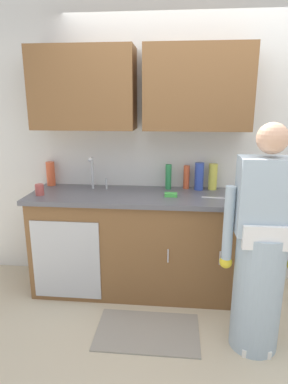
{
  "coord_description": "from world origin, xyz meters",
  "views": [
    {
      "loc": [
        -0.22,
        -2.16,
        1.74
      ],
      "look_at": [
        -0.48,
        0.55,
        1.0
      ],
      "focal_mm": 31.1,
      "sensor_mm": 36.0,
      "label": 1
    }
  ],
  "objects_px": {
    "bottle_cleaner_spray": "(213,177)",
    "bottle_water_short": "(199,176)",
    "sink": "(94,194)",
    "person_at_sink": "(261,259)",
    "knife_on_counter": "(216,198)",
    "bottle_water_tall": "(186,177)",
    "bottle_soap": "(51,174)",
    "sponge": "(171,195)",
    "bottle_dish_liquid": "(168,177)",
    "cup_by_sink": "(40,190)"
  },
  "relations": [
    {
      "from": "person_at_sink",
      "to": "sink",
      "type": "bearing_deg",
      "value": 152.07
    },
    {
      "from": "sponge",
      "to": "bottle_water_tall",
      "type": "bearing_deg",
      "value": 64.51
    },
    {
      "from": "bottle_water_short",
      "to": "sponge",
      "type": "bearing_deg",
      "value": -134.48
    },
    {
      "from": "sink",
      "to": "person_at_sink",
      "type": "height_order",
      "value": "person_at_sink"
    },
    {
      "from": "sink",
      "to": "bottle_water_tall",
      "type": "xyz_separation_m",
      "value": [
        0.85,
        0.23,
        0.12
      ]
    },
    {
      "from": "bottle_dish_liquid",
      "to": "bottle_water_tall",
      "type": "distance_m",
      "value": 0.17
    },
    {
      "from": "bottle_cleaner_spray",
      "to": "bottle_water_short",
      "type": "bearing_deg",
      "value": -169.32
    },
    {
      "from": "bottle_water_short",
      "to": "bottle_cleaner_spray",
      "type": "xyz_separation_m",
      "value": [
        0.13,
        0.02,
        -0.01
      ]
    },
    {
      "from": "sink",
      "to": "sponge",
      "type": "height_order",
      "value": "sink"
    },
    {
      "from": "bottle_water_short",
      "to": "sponge",
      "type": "height_order",
      "value": "bottle_water_short"
    },
    {
      "from": "bottle_cleaner_spray",
      "to": "cup_by_sink",
      "type": "xyz_separation_m",
      "value": [
        -1.54,
        -0.35,
        -0.07
      ]
    },
    {
      "from": "knife_on_counter",
      "to": "sponge",
      "type": "bearing_deg",
      "value": -175.97
    },
    {
      "from": "bottle_soap",
      "to": "knife_on_counter",
      "type": "xyz_separation_m",
      "value": [
        1.57,
        -0.31,
        -0.11
      ]
    },
    {
      "from": "knife_on_counter",
      "to": "sponge",
      "type": "relative_size",
      "value": 2.18
    },
    {
      "from": "person_at_sink",
      "to": "bottle_cleaner_spray",
      "type": "distance_m",
      "value": 1.04
    },
    {
      "from": "bottle_soap",
      "to": "bottle_cleaner_spray",
      "type": "xyz_separation_m",
      "value": [
        1.57,
        -0.01,
        0.0
      ]
    },
    {
      "from": "bottle_dish_liquid",
      "to": "bottle_soap",
      "type": "relative_size",
      "value": 1.01
    },
    {
      "from": "person_at_sink",
      "to": "knife_on_counter",
      "type": "xyz_separation_m",
      "value": [
        -0.25,
        0.63,
        0.25
      ]
    },
    {
      "from": "bottle_dish_liquid",
      "to": "bottle_soap",
      "type": "distance_m",
      "value": 1.16
    },
    {
      "from": "bottle_water_short",
      "to": "person_at_sink",
      "type": "bearing_deg",
      "value": -67.29
    },
    {
      "from": "bottle_soap",
      "to": "bottle_cleaner_spray",
      "type": "relative_size",
      "value": 0.96
    },
    {
      "from": "bottle_soap",
      "to": "knife_on_counter",
      "type": "height_order",
      "value": "bottle_soap"
    },
    {
      "from": "bottle_cleaner_spray",
      "to": "sponge",
      "type": "distance_m",
      "value": 0.49
    },
    {
      "from": "bottle_water_tall",
      "to": "knife_on_counter",
      "type": "bearing_deg",
      "value": -51.62
    },
    {
      "from": "bottle_soap",
      "to": "sponge",
      "type": "distance_m",
      "value": 1.23
    },
    {
      "from": "sink",
      "to": "bottle_water_short",
      "type": "xyz_separation_m",
      "value": [
        0.96,
        0.2,
        0.14
      ]
    },
    {
      "from": "person_at_sink",
      "to": "bottle_cleaner_spray",
      "type": "bearing_deg",
      "value": 105.01
    },
    {
      "from": "bottle_water_tall",
      "to": "bottle_soap",
      "type": "relative_size",
      "value": 0.94
    },
    {
      "from": "knife_on_counter",
      "to": "bottle_water_short",
      "type": "bearing_deg",
      "value": 122.02
    },
    {
      "from": "sponge",
      "to": "bottle_cleaner_spray",
      "type": "bearing_deg",
      "value": 36.4
    },
    {
      "from": "bottle_water_short",
      "to": "sponge",
      "type": "xyz_separation_m",
      "value": [
        -0.25,
        -0.26,
        -0.11
      ]
    },
    {
      "from": "bottle_water_tall",
      "to": "sponge",
      "type": "bearing_deg",
      "value": -115.49
    },
    {
      "from": "bottle_water_short",
      "to": "sink",
      "type": "bearing_deg",
      "value": -168.34
    },
    {
      "from": "bottle_water_tall",
      "to": "cup_by_sink",
      "type": "xyz_separation_m",
      "value": [
        -1.3,
        -0.36,
        -0.06
      ]
    },
    {
      "from": "sink",
      "to": "bottle_dish_liquid",
      "type": "distance_m",
      "value": 0.72
    },
    {
      "from": "bottle_soap",
      "to": "knife_on_counter",
      "type": "relative_size",
      "value": 0.98
    },
    {
      "from": "bottle_water_tall",
      "to": "bottle_water_short",
      "type": "bearing_deg",
      "value": -16.63
    },
    {
      "from": "person_at_sink",
      "to": "bottle_dish_liquid",
      "type": "bearing_deg",
      "value": 126.23
    },
    {
      "from": "sink",
      "to": "cup_by_sink",
      "type": "xyz_separation_m",
      "value": [
        -0.45,
        -0.13,
        0.06
      ]
    },
    {
      "from": "bottle_dish_liquid",
      "to": "knife_on_counter",
      "type": "relative_size",
      "value": 0.98
    },
    {
      "from": "bottle_soap",
      "to": "bottle_water_tall",
      "type": "bearing_deg",
      "value": 0.05
    },
    {
      "from": "bottle_soap",
      "to": "knife_on_counter",
      "type": "bearing_deg",
      "value": -11.11
    },
    {
      "from": "bottle_cleaner_spray",
      "to": "cup_by_sink",
      "type": "distance_m",
      "value": 1.58
    },
    {
      "from": "bottle_soap",
      "to": "sponge",
      "type": "xyz_separation_m",
      "value": [
        1.19,
        -0.29,
        -0.1
      ]
    },
    {
      "from": "bottle_water_tall",
      "to": "bottle_soap",
      "type": "height_order",
      "value": "bottle_soap"
    },
    {
      "from": "person_at_sink",
      "to": "knife_on_counter",
      "type": "distance_m",
      "value": 0.73
    },
    {
      "from": "bottle_water_tall",
      "to": "knife_on_counter",
      "type": "distance_m",
      "value": 0.41
    },
    {
      "from": "bottle_water_tall",
      "to": "bottle_dish_liquid",
      "type": "bearing_deg",
      "value": -168.27
    },
    {
      "from": "bottle_water_short",
      "to": "sponge",
      "type": "relative_size",
      "value": 2.33
    },
    {
      "from": "person_at_sink",
      "to": "cup_by_sink",
      "type": "relative_size",
      "value": 16.41
    }
  ]
}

